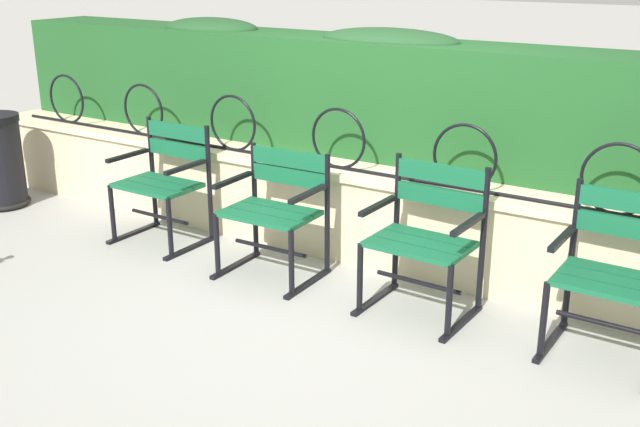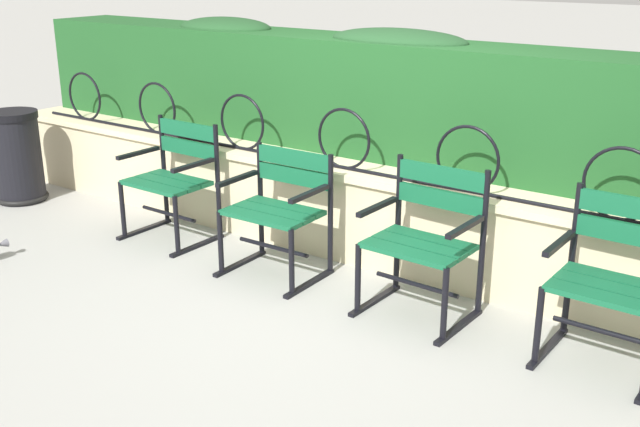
{
  "view_description": "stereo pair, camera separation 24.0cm",
  "coord_description": "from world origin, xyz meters",
  "px_view_note": "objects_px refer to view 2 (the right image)",
  "views": [
    {
      "loc": [
        2.33,
        -3.56,
        2.04
      ],
      "look_at": [
        0.0,
        0.09,
        0.55
      ],
      "focal_mm": 42.71,
      "sensor_mm": 36.0,
      "label": 1
    },
    {
      "loc": [
        2.52,
        -3.43,
        2.04
      ],
      "look_at": [
        0.0,
        0.09,
        0.55
      ],
      "focal_mm": 42.71,
      "sensor_mm": 36.0,
      "label": 2
    }
  ],
  "objects_px": {
    "park_chair_centre_right": "(425,237)",
    "park_chair_centre_left": "(280,207)",
    "park_chair_rightmost": "(614,278)",
    "trash_bin": "(17,159)",
    "park_chair_leftmost": "(174,177)"
  },
  "relations": [
    {
      "from": "park_chair_rightmost",
      "to": "trash_bin",
      "type": "height_order",
      "value": "park_chair_rightmost"
    },
    {
      "from": "park_chair_leftmost",
      "to": "park_chair_centre_left",
      "type": "xyz_separation_m",
      "value": [
        1.06,
        -0.07,
        -0.01
      ]
    },
    {
      "from": "park_chair_centre_left",
      "to": "trash_bin",
      "type": "bearing_deg",
      "value": -178.22
    },
    {
      "from": "park_chair_leftmost",
      "to": "park_chair_rightmost",
      "type": "relative_size",
      "value": 0.98
    },
    {
      "from": "park_chair_centre_right",
      "to": "park_chair_rightmost",
      "type": "bearing_deg",
      "value": 2.38
    },
    {
      "from": "park_chair_leftmost",
      "to": "park_chair_centre_right",
      "type": "relative_size",
      "value": 0.98
    },
    {
      "from": "park_chair_leftmost",
      "to": "park_chair_centre_right",
      "type": "distance_m",
      "value": 2.12
    },
    {
      "from": "park_chair_leftmost",
      "to": "park_chair_rightmost",
      "type": "distance_m",
      "value": 3.17
    },
    {
      "from": "park_chair_rightmost",
      "to": "trash_bin",
      "type": "xyz_separation_m",
      "value": [
        -4.91,
        -0.16,
        -0.1
      ]
    },
    {
      "from": "park_chair_centre_left",
      "to": "trash_bin",
      "type": "height_order",
      "value": "park_chair_centre_left"
    },
    {
      "from": "park_chair_centre_right",
      "to": "park_chair_centre_left",
      "type": "bearing_deg",
      "value": -178.53
    },
    {
      "from": "park_chair_rightmost",
      "to": "trash_bin",
      "type": "relative_size",
      "value": 1.14
    },
    {
      "from": "park_chair_centre_left",
      "to": "trash_bin",
      "type": "relative_size",
      "value": 1.05
    },
    {
      "from": "park_chair_centre_left",
      "to": "park_chair_rightmost",
      "type": "distance_m",
      "value": 2.12
    },
    {
      "from": "park_chair_leftmost",
      "to": "park_chair_centre_left",
      "type": "distance_m",
      "value": 1.06
    }
  ]
}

